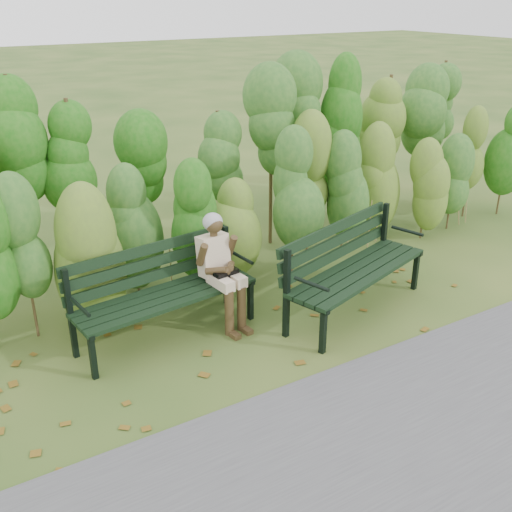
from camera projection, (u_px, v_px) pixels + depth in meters
ground at (272, 329)px, 6.59m from camera, size 80.00×80.00×0.00m
footpath at (417, 449)px, 4.86m from camera, size 60.00×2.50×0.01m
hedge_band at (194, 178)px, 7.54m from camera, size 11.04×1.67×2.42m
leaf_litter at (243, 338)px, 6.42m from camera, size 5.79×2.24×0.01m
bench_left at (160, 285)px, 6.29m from camera, size 2.02×0.86×0.98m
bench_right at (350, 261)px, 6.80m from camera, size 2.13×1.23×1.01m
seated_woman at (220, 262)px, 6.44m from camera, size 0.48×0.70×1.26m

